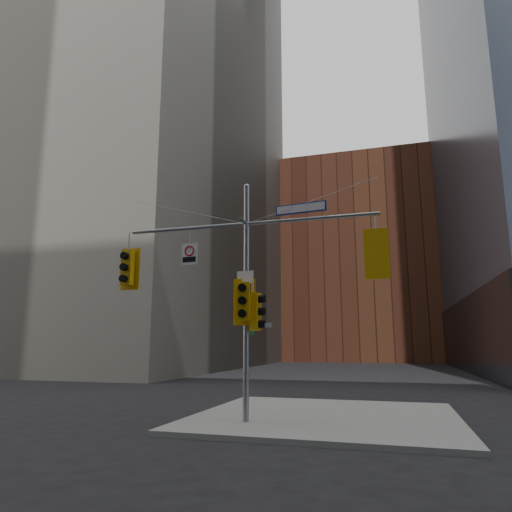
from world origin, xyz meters
The scene contains 14 objects.
ground centered at (0.00, 0.00, 0.00)m, with size 160.00×160.00×0.00m, color black.
sidewalk_corner centered at (2.00, 4.00, 0.07)m, with size 8.00×8.00×0.15m, color gray.
tower_nw centered at (-28.00, 32.00, 40.00)m, with size 36.00×36.00×80.00m, color gray.
brick_midrise centered at (0.00, 58.00, 14.00)m, with size 26.00×20.00×28.00m, color brown.
signal_assembly centered at (0.00, 1.99, 4.42)m, with size 8.00×0.80×7.30m.
traffic_light_west_arm centered at (-4.14, 2.01, 4.80)m, with size 0.67×0.52×1.40m.
traffic_light_east_arm centered at (3.86, 1.99, 4.80)m, with size 0.68×0.53×1.42m.
traffic_light_pole_side centered at (0.33, 2.00, 3.28)m, with size 0.45×0.38×1.12m.
traffic_light_pole_front centered at (0.00, 1.73, 3.57)m, with size 0.66×0.58×1.39m.
street_sign_blade centered at (1.71, 2.00, 6.35)m, with size 1.59×0.22×0.31m.
regulatory_sign_arm centered at (-1.90, 1.97, 5.17)m, with size 0.55×0.09×0.69m.
regulatory_sign_pole centered at (0.00, 1.88, 4.13)m, with size 0.54×0.09×0.71m.
street_blade_ew centered at (0.45, 2.00, 2.88)m, with size 0.67×0.10×0.13m.
street_blade_ns centered at (0.00, 2.45, 2.68)m, with size 0.04×0.70×0.14m.
Camera 1 is at (4.21, -11.03, 2.35)m, focal length 32.00 mm.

